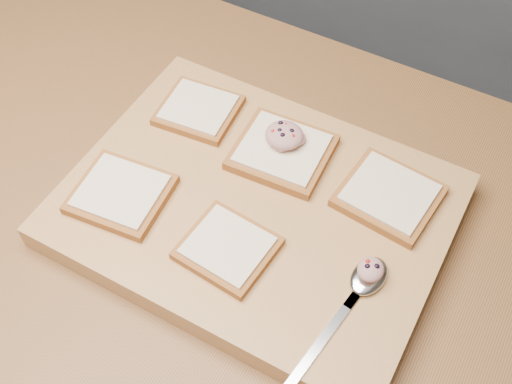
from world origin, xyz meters
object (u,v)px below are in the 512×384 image
bread_far_center (282,151)px  tuna_salad_dollop (284,135)px  cutting_board (256,210)px  spoon (362,285)px

bread_far_center → tuna_salad_dollop: bearing=106.0°
cutting_board → tuna_salad_dollop: (-0.01, 0.10, 0.05)m
bread_far_center → spoon: (0.18, -0.14, -0.00)m
cutting_board → tuna_salad_dollop: tuna_salad_dollop is taller
spoon → cutting_board: bearing=164.0°
cutting_board → bread_far_center: size_ratio=3.67×
cutting_board → tuna_salad_dollop: size_ratio=9.24×
bread_far_center → tuna_salad_dollop: tuna_salad_dollop is taller
spoon → tuna_salad_dollop: bearing=141.2°
cutting_board → bread_far_center: (-0.01, 0.09, 0.03)m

